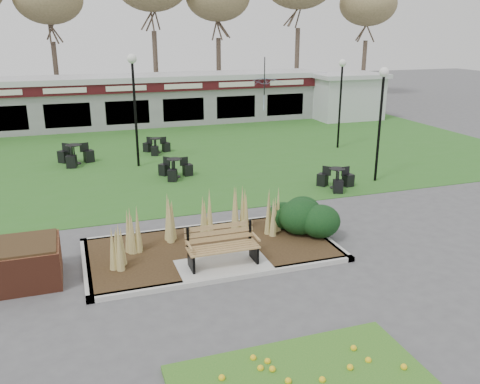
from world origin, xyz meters
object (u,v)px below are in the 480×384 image
object	(u,v)px
brick_planter	(26,262)
food_pavilion	(124,101)
lamp_post_mid_right	(134,86)
park_bench	(222,245)
bistro_set_d	(175,171)
lamp_post_near_right	(382,99)
lamp_post_far_right	(341,84)
service_hut	(346,96)
bistro_set_c	(336,181)
bistro_set_a	(156,148)
patio_umbrella	(264,94)
bistro_set_b	(75,158)

from	to	relation	value
brick_planter	food_pavilion	xyz separation A→B (m)	(4.40, 18.96, 1.00)
brick_planter	lamp_post_mid_right	size ratio (longest dim) A/B	0.33
park_bench	bistro_set_d	bearing A→B (deg)	86.34
lamp_post_near_right	lamp_post_mid_right	bearing A→B (deg)	148.46
lamp_post_far_right	lamp_post_mid_right	bearing A→B (deg)	-177.89
service_hut	bistro_set_c	world-z (taller)	service_hut
lamp_post_mid_right	lamp_post_far_right	world-z (taller)	lamp_post_mid_right
bistro_set_a	patio_umbrella	distance (m)	9.43
park_bench	bistro_set_b	bearing A→B (deg)	105.22
service_hut	lamp_post_mid_right	xyz separation A→B (m)	(-14.08, -7.62, 1.87)
bistro_set_b	patio_umbrella	size ratio (longest dim) A/B	0.54
service_hut	patio_umbrella	world-z (taller)	service_hut
lamp_post_near_right	lamp_post_far_right	size ratio (longest dim) A/B	1.01
brick_planter	bistro_set_c	world-z (taller)	brick_planter
lamp_post_far_right	bistro_set_b	world-z (taller)	lamp_post_far_right
park_bench	patio_umbrella	distance (m)	19.51
park_bench	bistro_set_c	size ratio (longest dim) A/B	1.25
bistro_set_b	bistro_set_d	xyz separation A→B (m)	(3.59, -3.34, -0.03)
bistro_set_c	bistro_set_d	bearing A→B (deg)	148.11
lamp_post_far_right	bistro_set_b	size ratio (longest dim) A/B	2.73
lamp_post_mid_right	lamp_post_far_right	xyz separation A→B (m)	(9.56, 0.35, -0.29)
bistro_set_a	bistro_set_c	xyz separation A→B (m)	(5.20, -7.46, 0.02)
food_pavilion	patio_umbrella	xyz separation A→B (m)	(8.00, -1.96, 0.30)
lamp_post_near_right	bistro_set_c	distance (m)	3.38
brick_planter	bistro_set_b	xyz separation A→B (m)	(1.32, 10.57, -0.18)
food_pavilion	service_hut	xyz separation A→B (m)	(13.50, -1.96, -0.03)
food_pavilion	lamp_post_mid_right	world-z (taller)	lamp_post_mid_right
service_hut	bistro_set_c	distance (m)	15.20
service_hut	bistro_set_d	xyz separation A→B (m)	(-12.99, -9.76, -1.19)
service_hut	brick_planter	bearing A→B (deg)	-136.48
food_pavilion	brick_planter	bearing A→B (deg)	-103.06
bistro_set_b	bistro_set_c	xyz separation A→B (m)	(8.80, -6.57, -0.03)
service_hut	bistro_set_c	bearing A→B (deg)	-120.92
service_hut	lamp_post_far_right	distance (m)	8.70
park_bench	lamp_post_mid_right	xyz separation A→B (m)	(-0.58, 10.13, 2.73)
park_bench	lamp_post_near_right	world-z (taller)	lamp_post_near_right
brick_planter	bistro_set_d	size ratio (longest dim) A/B	1.10
lamp_post_mid_right	park_bench	bearing A→B (deg)	-86.71
brick_planter	bistro_set_d	world-z (taller)	brick_planter
bistro_set_b	lamp_post_far_right	bearing A→B (deg)	-3.97
service_hut	lamp_post_mid_right	size ratio (longest dim) A/B	0.97
lamp_post_near_right	lamp_post_mid_right	size ratio (longest dim) A/B	0.92
lamp_post_mid_right	patio_umbrella	bearing A→B (deg)	41.59
lamp_post_near_right	patio_umbrella	world-z (taller)	lamp_post_near_right
service_hut	bistro_set_d	size ratio (longest dim) A/B	3.24
service_hut	lamp_post_near_right	xyz separation A→B (m)	(-5.91, -12.63, 1.61)
food_pavilion	bistro_set_b	xyz separation A→B (m)	(-3.08, -8.39, -1.18)
park_bench	service_hut	xyz separation A→B (m)	(13.50, 17.75, 0.86)
lamp_post_mid_right	bistro_set_c	world-z (taller)	lamp_post_mid_right
bistro_set_a	patio_umbrella	xyz separation A→B (m)	(7.48, 5.54, 1.52)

